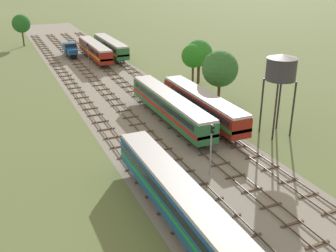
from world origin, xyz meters
TOP-DOWN VIEW (x-y plane):
  - ground_plane at (0.00, 56.00)m, footprint 480.00×480.00m
  - ballast_bed at (0.00, 56.00)m, footprint 17.40×176.00m
  - track_far_left at (-6.70, 57.00)m, footprint 2.40×126.00m
  - track_left at (-2.23, 57.00)m, footprint 2.40×126.00m
  - track_centre_left at (2.23, 57.00)m, footprint 2.40×126.00m
  - track_centre at (6.70, 57.00)m, footprint 2.40×126.00m
  - passenger_coach_far_left_nearest at (-6.70, 14.98)m, footprint 2.96×22.00m
  - diesel_railcar_centre_near at (6.70, 35.26)m, footprint 2.96×20.50m
  - passenger_coach_centre_left_mid at (2.23, 36.44)m, footprint 2.96×22.00m
  - diesel_railcar_centre_left_midfar at (2.23, 78.68)m, footprint 2.96×20.50m
  - diesel_railcar_centre_far at (6.70, 81.32)m, footprint 2.96×20.50m
  - shunter_loco_left_farther at (-2.23, 85.00)m, footprint 2.74×8.46m
  - water_tower at (13.18, 27.21)m, footprint 3.90×3.90m
  - signal_post_nearest at (0.00, 20.94)m, footprint 0.28×0.47m
  - signal_post_near at (0.00, 75.63)m, footprint 0.28×0.47m
  - lineside_tree_0 at (12.85, 41.12)m, footprint 5.68×5.68m
  - lineside_tree_1 at (15.32, 52.77)m, footprint 4.93×4.93m
  - lineside_tree_2 at (13.73, 51.98)m, footprint 4.26×4.26m
  - lineside_tree_3 at (-11.13, 103.30)m, footprint 4.76×4.76m

SIDE VIEW (x-z plane):
  - ground_plane at x=0.00m, z-range 0.00..0.00m
  - ballast_bed at x=0.00m, z-range 0.00..0.01m
  - track_far_left at x=-6.70m, z-range -0.01..0.28m
  - track_left at x=-2.23m, z-range -0.01..0.28m
  - track_centre_left at x=2.23m, z-range -0.01..0.28m
  - track_centre at x=6.70m, z-range -0.01..0.28m
  - shunter_loco_left_farther at x=-2.23m, z-range 0.46..3.56m
  - diesel_railcar_centre_near at x=6.70m, z-range 0.70..4.50m
  - diesel_railcar_centre_left_midfar at x=2.23m, z-range 0.70..4.50m
  - diesel_railcar_centre_far at x=6.70m, z-range 0.70..4.50m
  - passenger_coach_far_left_nearest at x=-6.70m, z-range 0.71..4.51m
  - passenger_coach_centre_left_mid at x=2.23m, z-range 0.71..4.51m
  - signal_post_near at x=0.00m, z-range 0.68..5.45m
  - signal_post_nearest at x=0.00m, z-range 0.76..6.55m
  - lineside_tree_2 at x=13.73m, z-range 1.61..9.13m
  - lineside_tree_1 at x=15.32m, z-range 1.54..9.60m
  - lineside_tree_0 at x=12.85m, z-range 1.37..9.83m
  - lineside_tree_3 at x=-11.13m, z-range 1.77..10.12m
  - water_tower at x=13.18m, z-range 3.49..14.10m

